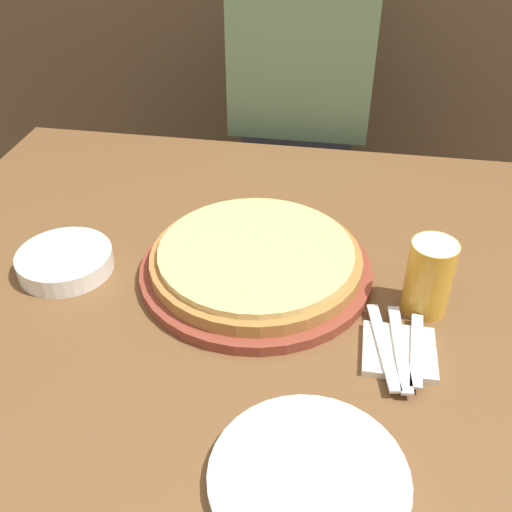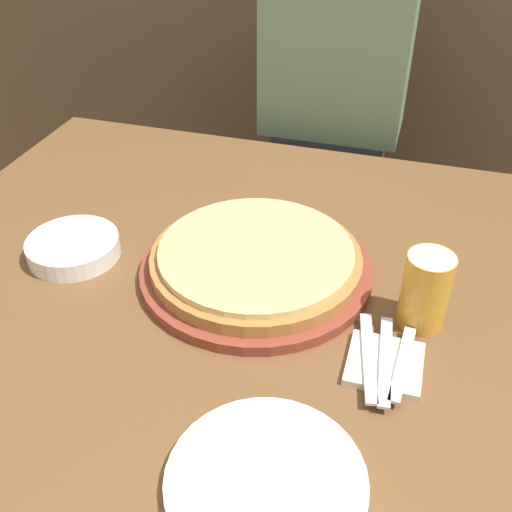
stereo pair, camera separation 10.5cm
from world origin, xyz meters
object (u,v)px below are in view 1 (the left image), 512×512
object	(u,v)px
dinner_plate	(308,478)
side_bowl	(65,261)
fork	(383,345)
spoon	(417,349)
beer_glass	(430,274)
dinner_knife	(400,347)
pizza_on_board	(256,262)
diner_person	(299,144)

from	to	relation	value
dinner_plate	side_bowl	world-z (taller)	side_bowl
fork	spoon	distance (m)	0.05
beer_glass	dinner_knife	xyz separation A→B (m)	(-0.04, -0.12, -0.06)
dinner_plate	fork	world-z (taller)	dinner_plate
pizza_on_board	fork	bearing A→B (deg)	-35.70
fork	diner_person	xyz separation A→B (m)	(-0.22, 0.86, -0.09)
side_bowl	spoon	bearing A→B (deg)	-10.82
side_bowl	beer_glass	bearing A→B (deg)	-0.08
side_bowl	spoon	distance (m)	0.62
beer_glass	side_bowl	size ratio (longest dim) A/B	0.76
side_bowl	fork	bearing A→B (deg)	-11.76
beer_glass	fork	size ratio (longest dim) A/B	0.70
beer_glass	side_bowl	bearing A→B (deg)	179.92
diner_person	dinner_knife	bearing A→B (deg)	-74.17
pizza_on_board	fork	distance (m)	0.27
dinner_plate	spoon	distance (m)	0.28
beer_glass	spoon	xyz separation A→B (m)	(-0.02, -0.12, -0.06)
dinner_knife	diner_person	world-z (taller)	diner_person
pizza_on_board	beer_glass	distance (m)	0.30
side_bowl	spoon	size ratio (longest dim) A/B	1.08
dinner_plate	beer_glass	bearing A→B (deg)	66.29
fork	dinner_knife	bearing A→B (deg)	0.00
dinner_plate	dinner_knife	size ratio (longest dim) A/B	1.35
pizza_on_board	spoon	distance (m)	0.32
pizza_on_board	side_bowl	world-z (taller)	pizza_on_board
pizza_on_board	fork	xyz separation A→B (m)	(0.22, -0.16, -0.01)
spoon	diner_person	world-z (taller)	diner_person
dinner_knife	spoon	distance (m)	0.03
beer_glass	fork	world-z (taller)	beer_glass
dinner_plate	diner_person	size ratio (longest dim) A/B	0.20
fork	diner_person	bearing A→B (deg)	104.27
beer_glass	dinner_knife	world-z (taller)	beer_glass
dinner_knife	diner_person	xyz separation A→B (m)	(-0.24, 0.86, -0.09)
dinner_knife	spoon	world-z (taller)	same
dinner_plate	spoon	world-z (taller)	dinner_plate
beer_glass	fork	xyz separation A→B (m)	(-0.07, -0.12, -0.06)
dinner_knife	side_bowl	bearing A→B (deg)	168.73
dinner_plate	side_bowl	distance (m)	0.59
fork	spoon	xyz separation A→B (m)	(0.05, 0.00, 0.00)
pizza_on_board	dinner_knife	bearing A→B (deg)	-32.86
spoon	pizza_on_board	bearing A→B (deg)	149.60
beer_glass	diner_person	size ratio (longest dim) A/B	0.10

